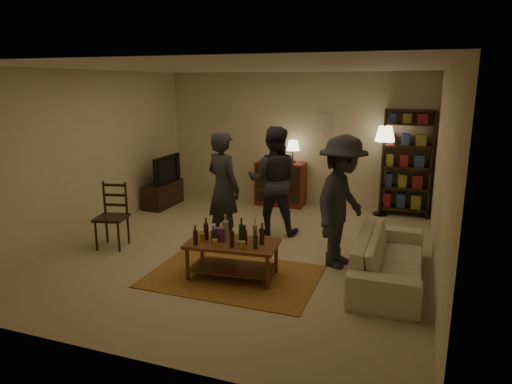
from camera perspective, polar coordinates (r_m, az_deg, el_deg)
The scene contains 13 objects.
floor at distance 7.07m, azimuth -1.81°, elevation -7.16°, with size 6.00×6.00×0.00m, color #C6B793.
room_shell at distance 9.66m, azimuth 1.08°, elevation 9.50°, with size 6.00×6.00×6.00m.
rug at distance 6.13m, azimuth -2.91°, elevation -10.46°, with size 2.20×1.50×0.01m, color brown.
coffee_table at distance 5.98m, azimuth -3.03°, elevation -6.86°, with size 1.23×0.75×0.82m.
dining_chair at distance 7.39m, azimuth -17.46°, elevation -2.48°, with size 0.53×0.53×1.02m.
tv_stand at distance 9.56m, azimuth -11.53°, elevation 0.52°, with size 0.40×1.00×1.06m.
dresser at distance 9.46m, azimuth 3.14°, elevation 1.19°, with size 1.00×0.50×1.36m.
bookshelf at distance 9.04m, azimuth 18.30°, elevation 3.55°, with size 0.90×0.34×2.02m.
floor_lamp at distance 8.87m, azimuth 15.79°, elevation 6.25°, with size 0.36×0.36×1.71m.
sofa at distance 6.15m, azimuth 16.32°, elevation -7.94°, with size 2.08×0.81×0.61m, color beige.
person_left at distance 7.13m, azimuth -4.12°, elevation 0.50°, with size 0.65×0.43×1.79m, color #292830.
person_right at distance 7.58m, azimuth 2.20°, elevation 1.40°, with size 0.88×0.69×1.81m, color #292931.
person_by_sofa at distance 6.31m, azimuth 10.65°, elevation -1.24°, with size 1.18×0.68×1.83m, color #2A2932.
Camera 1 is at (2.45, -6.14, 2.51)m, focal length 32.00 mm.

